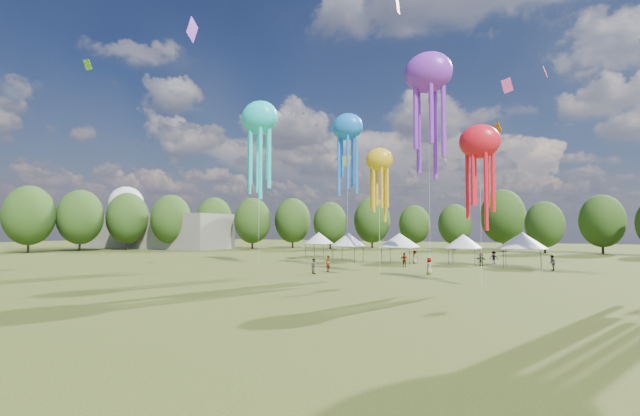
% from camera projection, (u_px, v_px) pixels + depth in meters
% --- Properties ---
extents(ground, '(300.00, 300.00, 0.00)m').
position_uv_depth(ground, '(67.00, 389.00, 13.60)').
color(ground, '#384416').
rests_on(ground, ground).
extents(spectator_near, '(0.99, 0.94, 1.62)m').
position_uv_depth(spectator_near, '(314.00, 266.00, 47.98)').
color(spectator_near, gray).
rests_on(spectator_near, ground).
extents(spectators_far, '(22.75, 20.40, 1.79)m').
position_uv_depth(spectators_far, '(459.00, 260.00, 55.62)').
color(spectators_far, gray).
rests_on(spectators_far, ground).
extents(festival_tents, '(36.45, 12.78, 4.30)m').
position_uv_depth(festival_tents, '(412.00, 240.00, 62.81)').
color(festival_tents, '#47474C').
rests_on(festival_tents, ground).
extents(show_kites, '(51.25, 15.76, 26.40)m').
position_uv_depth(show_kites, '(450.00, 104.00, 49.29)').
color(show_kites, blue).
rests_on(show_kites, ground).
extents(small_kites, '(70.58, 58.66, 44.42)m').
position_uv_depth(small_kites, '(428.00, 1.00, 53.03)').
color(small_kites, blue).
rests_on(small_kites, ground).
extents(treeline, '(201.57, 95.24, 13.43)m').
position_uv_depth(treeline, '(424.00, 217.00, 71.68)').
color(treeline, '#38281C').
rests_on(treeline, ground).
extents(hangar, '(40.00, 12.00, 8.00)m').
position_uv_depth(hangar, '(152.00, 231.00, 110.00)').
color(hangar, gray).
rests_on(hangar, ground).
extents(radome, '(9.00, 9.00, 16.00)m').
position_uv_depth(radome, '(126.00, 209.00, 122.67)').
color(radome, white).
rests_on(radome, ground).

